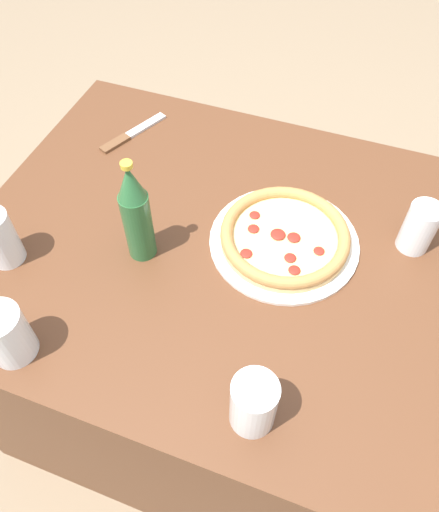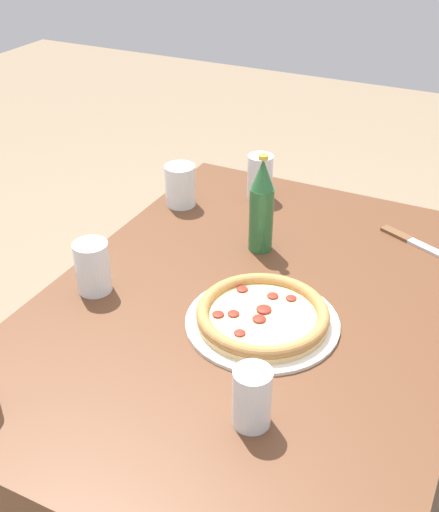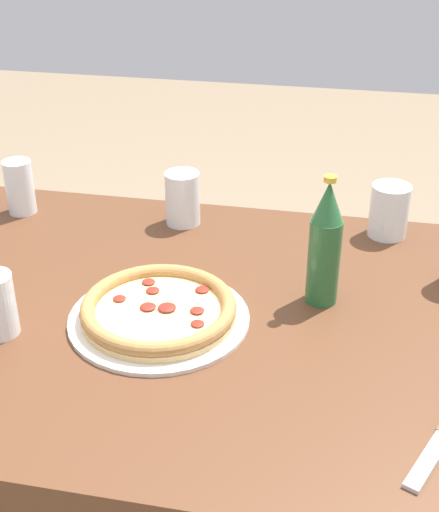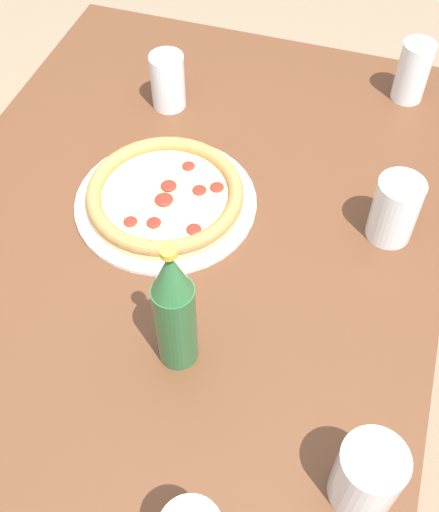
{
  "view_description": "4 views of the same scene",
  "coord_description": "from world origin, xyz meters",
  "px_view_note": "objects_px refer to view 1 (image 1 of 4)",
  "views": [
    {
      "loc": [
        0.16,
        -0.62,
        1.55
      ],
      "look_at": [
        -0.04,
        -0.08,
        0.8
      ],
      "focal_mm": 35.0,
      "sensor_mm": 36.0,
      "label": 1
    },
    {
      "loc": [
        1.02,
        0.42,
        1.54
      ],
      "look_at": [
        -0.06,
        -0.11,
        0.78
      ],
      "focal_mm": 45.0,
      "sensor_mm": 36.0,
      "label": 2
    },
    {
      "loc": [
        -0.24,
        1.02,
        1.43
      ],
      "look_at": [
        -0.02,
        -0.1,
        0.78
      ],
      "focal_mm": 50.0,
      "sensor_mm": 36.0,
      "label": 3
    },
    {
      "loc": [
        -0.63,
        -0.27,
        1.55
      ],
      "look_at": [
        -0.04,
        -0.09,
        0.76
      ],
      "focal_mm": 45.0,
      "sensor_mm": 36.0,
      "label": 4
    }
  ],
  "objects_px": {
    "pizza_veggie": "(285,237)",
    "glass_water": "(0,240)",
    "glass_red_wine": "(253,404)",
    "knife": "(131,134)",
    "glass_cola": "(7,336)",
    "glass_orange_juice": "(418,230)",
    "beer_bottle": "(136,214)"
  },
  "relations": [
    {
      "from": "beer_bottle",
      "to": "glass_cola",
      "type": "bearing_deg",
      "value": -112.4
    },
    {
      "from": "glass_water",
      "to": "glass_red_wine",
      "type": "distance_m",
      "value": 0.59
    },
    {
      "from": "glass_orange_juice",
      "to": "knife",
      "type": "height_order",
      "value": "glass_orange_juice"
    },
    {
      "from": "glass_red_wine",
      "to": "knife",
      "type": "bearing_deg",
      "value": 131.23
    },
    {
      "from": "glass_cola",
      "to": "knife",
      "type": "xyz_separation_m",
      "value": [
        -0.07,
        0.61,
        -0.05
      ]
    },
    {
      "from": "glass_red_wine",
      "to": "beer_bottle",
      "type": "height_order",
      "value": "beer_bottle"
    },
    {
      "from": "glass_orange_juice",
      "to": "glass_red_wine",
      "type": "height_order",
      "value": "glass_red_wine"
    },
    {
      "from": "beer_bottle",
      "to": "knife",
      "type": "distance_m",
      "value": 0.39
    },
    {
      "from": "pizza_veggie",
      "to": "glass_cola",
      "type": "xyz_separation_m",
      "value": [
        -0.39,
        -0.4,
        0.03
      ]
    },
    {
      "from": "glass_orange_juice",
      "to": "glass_cola",
      "type": "distance_m",
      "value": 0.81
    },
    {
      "from": "glass_water",
      "to": "beer_bottle",
      "type": "bearing_deg",
      "value": 23.64
    },
    {
      "from": "glass_cola",
      "to": "beer_bottle",
      "type": "relative_size",
      "value": 0.46
    },
    {
      "from": "glass_orange_juice",
      "to": "glass_water",
      "type": "bearing_deg",
      "value": -157.63
    },
    {
      "from": "glass_red_wine",
      "to": "knife",
      "type": "xyz_separation_m",
      "value": [
        -0.51,
        0.58,
        -0.05
      ]
    },
    {
      "from": "glass_cola",
      "to": "glass_red_wine",
      "type": "height_order",
      "value": "glass_red_wine"
    },
    {
      "from": "glass_orange_juice",
      "to": "beer_bottle",
      "type": "relative_size",
      "value": 0.46
    },
    {
      "from": "pizza_veggie",
      "to": "glass_red_wine",
      "type": "height_order",
      "value": "glass_red_wine"
    },
    {
      "from": "glass_water",
      "to": "glass_cola",
      "type": "distance_m",
      "value": 0.22
    },
    {
      "from": "pizza_veggie",
      "to": "glass_orange_juice",
      "type": "relative_size",
      "value": 2.82
    },
    {
      "from": "knife",
      "to": "glass_water",
      "type": "bearing_deg",
      "value": -98.11
    },
    {
      "from": "glass_orange_juice",
      "to": "glass_red_wine",
      "type": "bearing_deg",
      "value": -113.61
    },
    {
      "from": "glass_red_wine",
      "to": "glass_orange_juice",
      "type": "bearing_deg",
      "value": 66.39
    },
    {
      "from": "glass_water",
      "to": "beer_bottle",
      "type": "height_order",
      "value": "beer_bottle"
    },
    {
      "from": "pizza_veggie",
      "to": "glass_orange_juice",
      "type": "xyz_separation_m",
      "value": [
        0.25,
        0.09,
        0.03
      ]
    },
    {
      "from": "knife",
      "to": "glass_orange_juice",
      "type": "bearing_deg",
      "value": -9.43
    },
    {
      "from": "pizza_veggie",
      "to": "glass_cola",
      "type": "relative_size",
      "value": 2.79
    },
    {
      "from": "glass_orange_juice",
      "to": "beer_bottle",
      "type": "xyz_separation_m",
      "value": [
        -0.52,
        -0.21,
        0.07
      ]
    },
    {
      "from": "pizza_veggie",
      "to": "glass_water",
      "type": "relative_size",
      "value": 2.55
    },
    {
      "from": "glass_cola",
      "to": "glass_red_wine",
      "type": "bearing_deg",
      "value": 3.88
    },
    {
      "from": "pizza_veggie",
      "to": "beer_bottle",
      "type": "xyz_separation_m",
      "value": [
        -0.27,
        -0.12,
        0.1
      ]
    },
    {
      "from": "glass_water",
      "to": "glass_red_wine",
      "type": "relative_size",
      "value": 1.05
    },
    {
      "from": "glass_orange_juice",
      "to": "pizza_veggie",
      "type": "bearing_deg",
      "value": -160.88
    }
  ]
}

